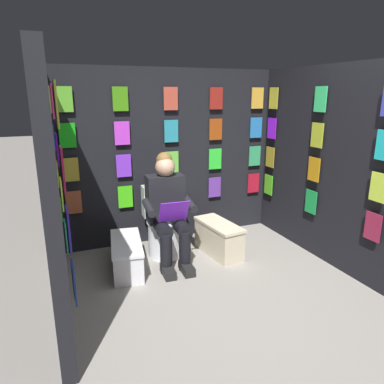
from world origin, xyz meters
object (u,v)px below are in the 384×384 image
toilet (163,226)px  comic_longbox_far (219,238)px  comic_longbox_near (127,255)px  person_reading (168,209)px

toilet → comic_longbox_far: 0.65m
comic_longbox_near → comic_longbox_far: bearing=-172.2°
comic_longbox_near → person_reading: bearing=-168.3°
toilet → comic_longbox_near: 0.57m
person_reading → comic_longbox_far: (-0.59, 0.04, -0.41)m
person_reading → comic_longbox_near: person_reading is taller
toilet → person_reading: bearing=90.4°
comic_longbox_near → comic_longbox_far: 1.06m
toilet → person_reading: (0.01, 0.23, 0.27)m
person_reading → comic_longbox_near: 0.64m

